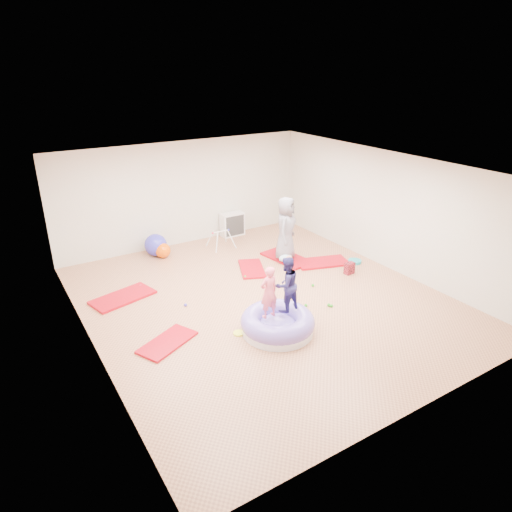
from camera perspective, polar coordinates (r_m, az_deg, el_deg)
room at (r=9.18m, az=0.99°, el=2.25°), size 7.01×8.01×2.81m
gym_mat_front_left at (r=8.48m, az=-11.01°, el=-10.55°), size 1.22×0.97×0.05m
gym_mat_mid_left at (r=10.20m, az=-16.30°, el=-4.98°), size 1.43×0.97×0.05m
gym_mat_center_back at (r=11.12m, az=-0.53°, el=-1.59°), size 0.94×1.23×0.05m
gym_mat_right at (r=11.58m, az=8.28°, el=-0.79°), size 1.42×1.00×0.05m
gym_mat_rear_right at (r=11.74m, az=3.83°, el=-0.24°), size 0.86×1.41×0.06m
inflatable_cushion at (r=8.60m, az=2.71°, el=-8.44°), size 1.39×1.39×0.44m
child_pink at (r=8.19m, az=1.62°, el=-4.24°), size 0.38×0.26×1.00m
child_navy at (r=8.40m, az=3.82°, el=-3.27°), size 0.56×0.46×1.08m
adult_caregiver at (r=11.37m, az=3.75°, el=3.45°), size 0.93×0.90×1.60m
infant at (r=11.40m, az=3.80°, el=-0.24°), size 0.36×0.36×0.21m
ball_pit_balls at (r=9.95m, az=0.92°, el=-4.66°), size 3.37×3.04×0.07m
exercise_ball_blue at (r=12.13m, az=-12.43°, el=1.36°), size 0.58×0.58×0.58m
exercise_ball_orange at (r=11.99m, az=-11.56°, el=0.68°), size 0.39×0.39×0.39m
infant_play_gym at (r=12.34m, az=-4.42°, el=2.43°), size 0.64×0.61×0.49m
cube_shelf at (r=13.26m, az=-2.96°, el=3.99°), size 0.68×0.33×0.68m
balance_disc at (r=11.76m, az=12.25°, el=-0.66°), size 0.33×0.33×0.07m
backpack at (r=11.09m, az=11.60°, el=-1.51°), size 0.25×0.17×0.28m
yellow_toy at (r=8.60m, az=-2.18°, el=-9.61°), size 0.21×0.21×0.03m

